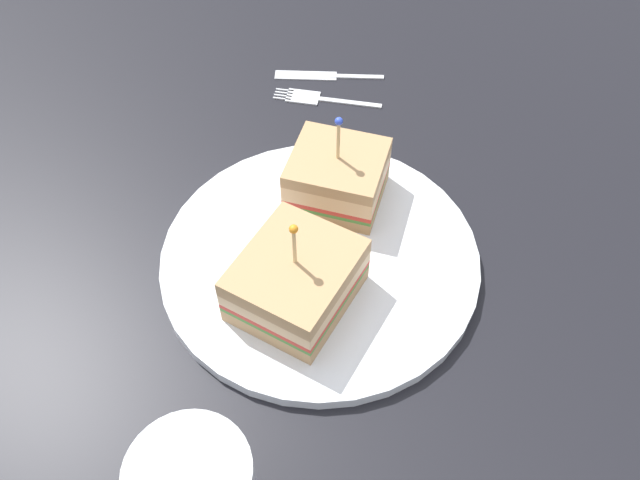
% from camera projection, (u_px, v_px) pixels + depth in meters
% --- Properties ---
extents(ground_plane, '(1.18, 1.18, 0.02)m').
position_uv_depth(ground_plane, '(320.00, 269.00, 0.60)').
color(ground_plane, black).
extents(plate, '(0.28, 0.28, 0.01)m').
position_uv_depth(plate, '(320.00, 258.00, 0.59)').
color(plate, white).
rests_on(plate, ground_plane).
extents(sandwich_half_front, '(0.09, 0.09, 0.10)m').
position_uv_depth(sandwich_half_front, '(337.00, 177.00, 0.60)').
color(sandwich_half_front, tan).
rests_on(sandwich_half_front, plate).
extents(sandwich_half_back, '(0.09, 0.11, 0.09)m').
position_uv_depth(sandwich_half_back, '(296.00, 280.00, 0.53)').
color(sandwich_half_back, tan).
rests_on(sandwich_half_back, plate).
extents(fork, '(0.12, 0.04, 0.00)m').
position_uv_depth(fork, '(315.00, 98.00, 0.73)').
color(fork, silver).
rests_on(fork, ground_plane).
extents(knife, '(0.12, 0.05, 0.00)m').
position_uv_depth(knife, '(323.00, 75.00, 0.75)').
color(knife, silver).
rests_on(knife, ground_plane).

